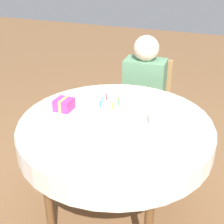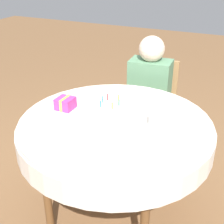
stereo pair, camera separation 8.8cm
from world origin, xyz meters
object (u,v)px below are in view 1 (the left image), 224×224
at_px(drinking_glass, 155,117).
at_px(birthday_cake, 110,110).
at_px(gift_box, 64,104).
at_px(person, 144,87).
at_px(chair, 145,104).

bearing_deg(drinking_glass, birthday_cake, 175.62).
relative_size(drinking_glass, gift_box, 1.03).
distance_m(birthday_cake, drinking_glass, 0.29).
xyz_separation_m(person, drinking_glass, (0.30, -0.82, 0.17)).
bearing_deg(drinking_glass, person, 110.16).
bearing_deg(gift_box, person, 70.68).
distance_m(chair, person, 0.22).
distance_m(person, drinking_glass, 0.89).
xyz_separation_m(chair, drinking_glass, (0.31, -0.92, 0.38)).
xyz_separation_m(drinking_glass, gift_box, (-0.59, -0.01, -0.02)).
bearing_deg(drinking_glass, gift_box, -178.96).
bearing_deg(person, drinking_glass, -73.72).
height_order(drinking_glass, gift_box, drinking_glass).
bearing_deg(gift_box, drinking_glass, 1.04).
relative_size(birthday_cake, gift_box, 2.63).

